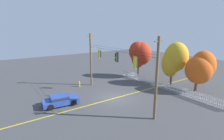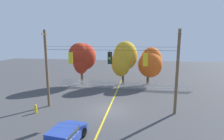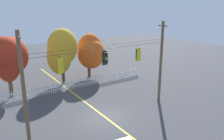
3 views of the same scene
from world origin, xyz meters
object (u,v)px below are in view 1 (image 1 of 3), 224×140
Objects in this scene: autumn_maple_mid at (174,59)px; fire_hydrant at (79,84)px; traffic_signal_northbound_secondary at (116,57)px; autumn_maple_near_fence at (139,53)px; traffic_signal_westbound_side at (100,54)px; traffic_signal_southbound_primary at (135,62)px; parked_car at (60,100)px; autumn_oak_far_east at (201,68)px.

fire_hydrant is at bearing -119.99° from autumn_maple_mid.
autumn_maple_near_fence is at bearing 122.11° from traffic_signal_northbound_secondary.
autumn_maple_near_fence is (-1.97, 9.28, -0.90)m from traffic_signal_westbound_side.
traffic_signal_southbound_primary is at bearing -45.38° from autumn_maple_near_fence.
autumn_maple_mid is at bearing 60.01° from fire_hydrant.
parked_car is (3.75, -15.65, -3.66)m from autumn_maple_near_fence.
traffic_signal_northbound_secondary is 8.57m from fire_hydrant.
traffic_signal_northbound_secondary is at bearing 15.39° from fire_hydrant.
fire_hydrant is (-7.20, -12.47, -3.54)m from autumn_maple_mid.
autumn_oak_far_east reaches higher than parked_car.
parked_car is 5.00× the size of fire_hydrant.
traffic_signal_southbound_primary is 0.22× the size of autumn_maple_mid.
autumn_maple_mid reaches higher than traffic_signal_northbound_secondary.
parked_car is (-2.06, -6.39, -4.59)m from traffic_signal_northbound_secondary.
traffic_signal_westbound_side is at bearing -127.39° from autumn_oak_far_east.
traffic_signal_southbound_primary reaches higher than fire_hydrant.
parked_car is at bearing -110.71° from autumn_oak_far_east.
autumn_oak_far_east is (1.11, 10.87, -1.78)m from traffic_signal_southbound_primary.
autumn_oak_far_east is 6.83× the size of fire_hydrant.
parked_car is (-6.52, -17.24, -2.75)m from autumn_oak_far_east.
autumn_maple_mid is 14.83m from fire_hydrant.
traffic_signal_westbound_side is 9.53m from autumn_maple_near_fence.
autumn_maple_near_fence is at bearing 101.95° from traffic_signal_westbound_side.
fire_hydrant is at bearing -148.19° from traffic_signal_westbound_side.
traffic_signal_northbound_secondary is 0.21× the size of autumn_maple_near_fence.
autumn_oak_far_east is (8.30, 10.87, -1.81)m from traffic_signal_westbound_side.
autumn_maple_mid is (6.15, 1.32, -0.31)m from autumn_maple_near_fence.
autumn_oak_far_east is 18.63m from parked_car.
traffic_signal_northbound_secondary is at bearing -112.33° from autumn_oak_far_east.
autumn_maple_mid is at bearing 105.86° from traffic_signal_southbound_primary.
traffic_signal_westbound_side is 13.79m from autumn_oak_far_east.
autumn_maple_mid is 17.47m from parked_car.
autumn_oak_far_east reaches higher than fire_hydrant.
autumn_maple_mid is at bearing 68.47° from traffic_signal_westbound_side.
autumn_maple_near_fence is at bearing -167.89° from autumn_maple_mid.
parked_car is (1.79, -6.37, -4.55)m from traffic_signal_westbound_side.
traffic_signal_northbound_secondary reaches higher than autumn_oak_far_east.
traffic_signal_northbound_secondary and traffic_signal_southbound_primary have the same top height.
autumn_maple_mid is (0.34, 10.59, -1.24)m from traffic_signal_northbound_secondary.
traffic_signal_westbound_side is 1.01× the size of traffic_signal_northbound_secondary.
autumn_maple_near_fence is (-5.81, 9.27, -0.93)m from traffic_signal_northbound_secondary.
traffic_signal_westbound_side is 0.94× the size of traffic_signal_southbound_primary.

